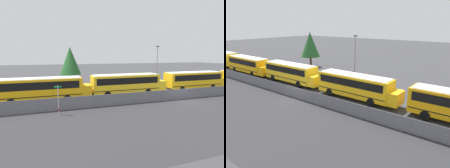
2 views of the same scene
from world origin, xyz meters
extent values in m
plane|color=#38383A|center=(0.00, 0.00, 0.00)|extent=(200.00, 200.00, 0.00)
cube|color=#2B2B2D|center=(0.00, -6.00, 0.00)|extent=(119.28, 12.00, 0.01)
cube|color=#9EA0A5|center=(0.00, 0.00, 0.73)|extent=(85.28, 0.03, 1.45)
cube|color=slate|center=(0.00, -0.01, 0.73)|extent=(85.28, 0.01, 1.45)
cylinder|color=slate|center=(0.00, 0.00, 1.45)|extent=(85.28, 0.05, 0.05)
cylinder|color=slate|center=(-21.32, 0.00, 0.73)|extent=(0.07, 0.07, 1.45)
cylinder|color=slate|center=(-18.27, 0.00, 0.73)|extent=(0.07, 0.07, 1.45)
cylinder|color=slate|center=(-15.23, 0.00, 0.73)|extent=(0.07, 0.07, 1.45)
cylinder|color=slate|center=(-12.18, 0.00, 0.73)|extent=(0.07, 0.07, 1.45)
cylinder|color=slate|center=(-9.14, 0.00, 0.73)|extent=(0.07, 0.07, 1.45)
cylinder|color=slate|center=(-6.09, 0.00, 0.73)|extent=(0.07, 0.07, 1.45)
cylinder|color=slate|center=(-3.05, 0.00, 0.73)|extent=(0.07, 0.07, 1.45)
cylinder|color=slate|center=(0.00, 0.00, 0.73)|extent=(0.07, 0.07, 1.45)
cylinder|color=slate|center=(3.05, 0.00, 0.73)|extent=(0.07, 0.07, 1.45)
cylinder|color=slate|center=(6.09, 0.00, 0.73)|extent=(0.07, 0.07, 1.45)
cube|color=#EDA80F|center=(-18.20, 4.02, 1.83)|extent=(10.19, 2.52, 2.58)
cube|color=black|center=(-18.20, 4.02, 2.39)|extent=(9.38, 2.56, 0.93)
cube|color=black|center=(-18.20, 4.02, 1.10)|extent=(9.99, 2.55, 0.10)
cube|color=#EDA80F|center=(-12.49, 4.02, 1.31)|extent=(1.22, 2.31, 1.55)
cube|color=silver|center=(-18.20, 4.02, 3.17)|extent=(9.68, 2.26, 0.10)
cylinder|color=black|center=(-15.04, 5.16, 0.53)|extent=(1.07, 0.28, 1.07)
cylinder|color=black|center=(-15.04, 2.88, 0.53)|extent=(1.07, 0.28, 1.07)
cylinder|color=black|center=(-21.36, 5.16, 0.53)|extent=(1.07, 0.28, 1.07)
cylinder|color=black|center=(-21.36, 2.88, 0.53)|extent=(1.07, 0.28, 1.07)
cube|color=yellow|center=(-6.45, 4.56, 1.83)|extent=(10.19, 2.52, 2.58)
cube|color=black|center=(-6.45, 4.56, 2.39)|extent=(9.38, 2.56, 0.93)
cube|color=black|center=(-6.45, 4.56, 1.10)|extent=(9.99, 2.55, 0.10)
cube|color=yellow|center=(-0.74, 4.56, 1.31)|extent=(1.22, 2.31, 1.55)
cube|color=black|center=(-11.59, 4.56, 0.68)|extent=(0.12, 2.52, 0.24)
cube|color=silver|center=(-6.45, 4.56, 3.17)|extent=(9.68, 2.26, 0.10)
cylinder|color=black|center=(-3.29, 5.70, 0.53)|extent=(1.07, 0.28, 1.07)
cylinder|color=black|center=(-3.29, 3.42, 0.53)|extent=(1.07, 0.28, 1.07)
cylinder|color=black|center=(-9.60, 5.70, 0.53)|extent=(1.07, 0.28, 1.07)
cylinder|color=black|center=(-9.60, 3.42, 0.53)|extent=(1.07, 0.28, 1.07)
cube|color=yellow|center=(6.03, 4.59, 1.83)|extent=(10.19, 2.52, 2.58)
cube|color=black|center=(6.03, 4.59, 2.39)|extent=(9.38, 2.56, 0.93)
cube|color=black|center=(6.03, 4.59, 1.10)|extent=(9.99, 2.55, 0.10)
cube|color=yellow|center=(11.73, 4.59, 1.31)|extent=(1.22, 2.31, 1.55)
cube|color=black|center=(0.88, 4.59, 0.68)|extent=(0.12, 2.52, 0.24)
cube|color=silver|center=(6.03, 4.59, 3.17)|extent=(9.68, 2.26, 0.10)
cylinder|color=black|center=(9.18, 5.72, 0.53)|extent=(1.07, 0.28, 1.07)
cylinder|color=black|center=(9.18, 3.45, 0.53)|extent=(1.07, 0.28, 1.07)
cylinder|color=black|center=(2.87, 5.72, 0.53)|extent=(1.07, 0.28, 1.07)
cylinder|color=black|center=(2.87, 3.45, 0.53)|extent=(1.07, 0.28, 1.07)
cube|color=black|center=(13.41, 4.71, 0.68)|extent=(0.12, 2.52, 0.24)
cylinder|color=#B7B7BC|center=(-16.18, -1.33, 1.52)|extent=(0.08, 0.08, 3.05)
cylinder|color=red|center=(-16.18, -1.33, 0.55)|extent=(0.09, 0.09, 0.30)
cube|color=#147238|center=(-16.18, -1.33, 2.90)|extent=(0.70, 0.02, 0.20)
cylinder|color=gray|center=(2.34, 10.18, 3.74)|extent=(0.16, 0.16, 7.48)
cube|color=#47474C|center=(2.34, 10.18, 7.63)|extent=(0.60, 0.24, 0.20)
cylinder|color=#51381E|center=(-13.44, 16.19, 1.13)|extent=(0.44, 0.44, 2.26)
cone|color=#235B28|center=(-13.44, 16.19, 4.94)|extent=(4.12, 4.12, 5.35)
camera|label=1|loc=(-16.31, -19.24, 6.03)|focal=28.00mm
camera|label=2|loc=(21.00, -17.90, 9.66)|focal=35.00mm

